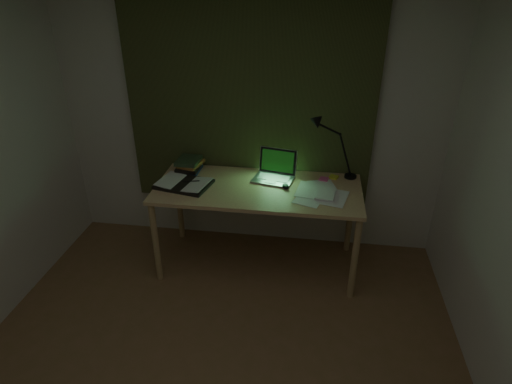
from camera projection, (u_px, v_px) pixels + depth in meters
The scene contains 11 objects.
wall_back at pixel (250, 119), 3.86m from camera, with size 3.50×0.00×2.50m, color beige.
curtain at pixel (249, 98), 3.73m from camera, with size 2.20×0.06×2.00m, color #33361B.
desk at pixel (258, 227), 3.84m from camera, with size 1.76×0.77×0.80m, color tan, non-canonical shape.
laptop at pixel (273, 168), 3.71m from camera, with size 0.34×0.39×0.25m, color #A6A6AB, non-canonical shape.
open_textbook at pixel (184, 183), 3.67m from camera, with size 0.44×0.32×0.04m, color silver, non-canonical shape.
book_stack at pixel (190, 165), 3.90m from camera, with size 0.20×0.23×0.12m, color silver, non-canonical shape.
loose_papers at pixel (319, 193), 3.54m from camera, with size 0.34×0.36×0.02m, color silver, non-canonical shape.
mouse at pixel (286, 186), 3.63m from camera, with size 0.06×0.09×0.03m, color black.
sticky_yellow at pixel (334, 177), 3.81m from camera, with size 0.07×0.07×0.02m, color yellow.
sticky_pink at pixel (324, 179), 3.77m from camera, with size 0.08×0.08×0.02m, color #F15D98.
desk_lamp at pixel (354, 147), 3.68m from camera, with size 0.39×0.30×0.58m, color black, non-canonical shape.
Camera 1 is at (0.58, -1.67, 2.48)m, focal length 30.00 mm.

